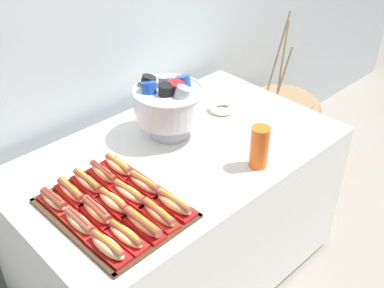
{
  "coord_description": "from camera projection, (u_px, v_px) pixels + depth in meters",
  "views": [
    {
      "loc": [
        -1.12,
        -1.27,
        1.97
      ],
      "look_at": [
        0.07,
        -0.02,
        0.8
      ],
      "focal_mm": 44.19,
      "sensor_mm": 36.0,
      "label": 1
    }
  ],
  "objects": [
    {
      "name": "punch_bowl",
      "position": [
        168.0,
        102.0,
        2.09
      ],
      "size": [
        0.32,
        0.32,
        0.28
      ],
      "color": "silver",
      "rests_on": "buffet_table"
    },
    {
      "name": "hot_dog_14",
      "position": [
        119.0,
        166.0,
        1.92
      ],
      "size": [
        0.07,
        0.17,
        0.06
      ],
      "color": "#B21414",
      "rests_on": "serving_tray"
    },
    {
      "name": "hot_dog_11",
      "position": [
        71.0,
        192.0,
        1.79
      ],
      "size": [
        0.06,
        0.18,
        0.06
      ],
      "color": "red",
      "rests_on": "serving_tray"
    },
    {
      "name": "floor_vase",
      "position": [
        279.0,
        136.0,
        3.1
      ],
      "size": [
        0.56,
        0.56,
        1.1
      ],
      "color": "#896B4C",
      "rests_on": "ground_plane"
    },
    {
      "name": "hot_dog_4",
      "position": [
        174.0,
        204.0,
        1.73
      ],
      "size": [
        0.08,
        0.18,
        0.06
      ],
      "color": "#B21414",
      "rests_on": "serving_tray"
    },
    {
      "name": "serving_tray",
      "position": [
        115.0,
        209.0,
        1.76
      ],
      "size": [
        0.42,
        0.54,
        0.01
      ],
      "color": "#472B19",
      "rests_on": "buffet_table"
    },
    {
      "name": "hot_dog_7",
      "position": [
        114.0,
        203.0,
        1.74
      ],
      "size": [
        0.07,
        0.17,
        0.06
      ],
      "color": "#B21414",
      "rests_on": "serving_tray"
    },
    {
      "name": "donut",
      "position": [
        222.0,
        107.0,
        2.36
      ],
      "size": [
        0.14,
        0.14,
        0.04
      ],
      "color": "silver",
      "rests_on": "buffet_table"
    },
    {
      "name": "hot_dog_3",
      "position": [
        159.0,
        214.0,
        1.69
      ],
      "size": [
        0.07,
        0.18,
        0.06
      ],
      "color": "red",
      "rests_on": "serving_tray"
    },
    {
      "name": "buffet_table",
      "position": [
        178.0,
        214.0,
        2.28
      ],
      "size": [
        1.47,
        0.87,
        0.78
      ],
      "color": "white",
      "rests_on": "ground_plane"
    },
    {
      "name": "hot_dog_12",
      "position": [
        88.0,
        183.0,
        1.84
      ],
      "size": [
        0.06,
        0.18,
        0.06
      ],
      "color": "#B21414",
      "rests_on": "serving_tray"
    },
    {
      "name": "hot_dog_2",
      "position": [
        143.0,
        224.0,
        1.64
      ],
      "size": [
        0.06,
        0.18,
        0.06
      ],
      "color": "#B21414",
      "rests_on": "serving_tray"
    },
    {
      "name": "hot_dog_8",
      "position": [
        130.0,
        194.0,
        1.79
      ],
      "size": [
        0.07,
        0.18,
        0.06
      ],
      "color": "red",
      "rests_on": "serving_tray"
    },
    {
      "name": "hot_dog_0",
      "position": [
        108.0,
        247.0,
        1.56
      ],
      "size": [
        0.08,
        0.17,
        0.06
      ],
      "color": "#B21414",
      "rests_on": "serving_tray"
    },
    {
      "name": "hot_dog_10",
      "position": [
        54.0,
        201.0,
        1.75
      ],
      "size": [
        0.07,
        0.16,
        0.06
      ],
      "color": "red",
      "rests_on": "serving_tray"
    },
    {
      "name": "cup_stack",
      "position": [
        259.0,
        147.0,
        1.93
      ],
      "size": [
        0.08,
        0.08,
        0.19
      ],
      "color": "#EA5B19",
      "rests_on": "buffet_table"
    },
    {
      "name": "ground_plane",
      "position": [
        180.0,
        271.0,
        2.51
      ],
      "size": [
        10.0,
        10.0,
        0.0
      ],
      "primitive_type": "plane",
      "color": "gray"
    },
    {
      "name": "hot_dog_13",
      "position": [
        104.0,
        174.0,
        1.88
      ],
      "size": [
        0.06,
        0.16,
        0.06
      ],
      "color": "red",
      "rests_on": "serving_tray"
    },
    {
      "name": "back_wall",
      "position": [
        90.0,
        4.0,
        2.12
      ],
      "size": [
        6.0,
        0.1,
        2.6
      ],
      "primitive_type": "cube",
      "color": "#B2BCC1",
      "rests_on": "ground_plane"
    },
    {
      "name": "hot_dog_9",
      "position": [
        145.0,
        184.0,
        1.83
      ],
      "size": [
        0.07,
        0.18,
        0.06
      ],
      "color": "#B21414",
      "rests_on": "serving_tray"
    },
    {
      "name": "hot_dog_5",
      "position": [
        80.0,
        223.0,
        1.65
      ],
      "size": [
        0.07,
        0.16,
        0.06
      ],
      "color": "red",
      "rests_on": "serving_tray"
    },
    {
      "name": "hot_dog_6",
      "position": [
        97.0,
        212.0,
        1.69
      ],
      "size": [
        0.07,
        0.18,
        0.06
      ],
      "color": "#B21414",
      "rests_on": "serving_tray"
    },
    {
      "name": "hot_dog_1",
      "position": [
        126.0,
        236.0,
        1.6
      ],
      "size": [
        0.07,
        0.17,
        0.06
      ],
      "color": "red",
      "rests_on": "serving_tray"
    }
  ]
}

